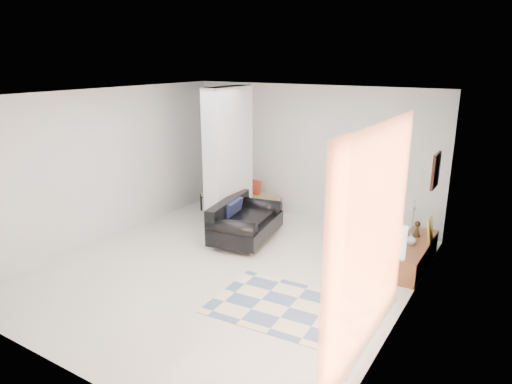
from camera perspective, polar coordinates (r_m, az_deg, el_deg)
The scene contains 17 objects.
floor at distance 7.56m, azimuth -3.41°, elevation -9.58°, with size 6.00×6.00×0.00m, color silver.
ceiling at distance 6.82m, azimuth -3.81°, elevation 12.08°, with size 6.00×6.00×0.00m, color white.
wall_back at distance 9.60m, azimuth 6.81°, elevation 4.81°, with size 6.00×6.00×0.00m, color silver.
wall_front at distance 5.06m, azimuth -23.71°, elevation -7.22°, with size 6.00×6.00×0.00m, color silver.
wall_left at distance 8.90m, azimuth -18.26°, elevation 3.17°, with size 6.00×6.00×0.00m, color silver.
wall_right at distance 5.98m, azimuth 18.51°, elevation -3.11°, with size 6.00×6.00×0.00m, color silver.
partition_column at distance 8.95m, azimuth -3.46°, elevation 4.05°, with size 0.35×1.20×2.80m, color silver.
hallway_door at distance 10.68m, azimuth -3.63°, elevation 3.99°, with size 0.85×0.06×2.04m, color white.
curtain at distance 4.93m, azimuth 14.44°, elevation -6.29°, with size 2.55×2.55×0.00m, color #FF7E43.
wall_art at distance 7.53m, azimuth 21.56°, elevation 2.50°, with size 0.04×0.45×0.55m, color black.
media_console at distance 8.01m, azimuth 19.08°, elevation -7.37°, with size 0.45×1.67×0.80m.
loveseat at distance 8.59m, azimuth -1.61°, elevation -3.74°, with size 1.19×1.73×0.76m.
daybed at distance 10.07m, azimuth -2.02°, elevation -0.29°, with size 1.70×0.73×0.77m.
area_rug at distance 6.50m, azimuth 4.21°, elevation -14.21°, with size 2.13×1.42×0.01m, color beige.
cylinder_lamp at distance 7.18m, azimuth 17.92°, elevation -6.06°, with size 0.10×0.10×0.53m, color white.
bronze_figurine at distance 8.20m, azimuth 19.48°, elevation -4.38°, with size 0.13×0.13×0.27m, color black, non-canonical shape.
vase at distance 7.85m, azimuth 18.79°, elevation -5.59°, with size 0.17×0.17×0.18m, color silver.
Camera 1 is at (3.94, -5.54, 3.31)m, focal length 32.00 mm.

